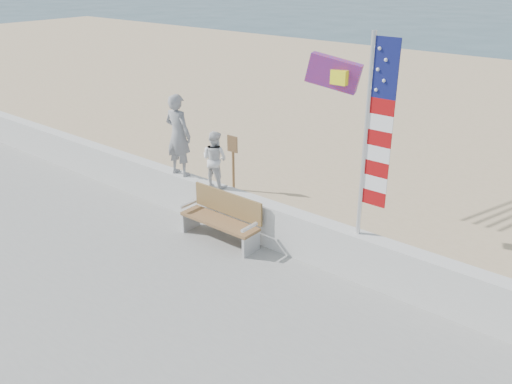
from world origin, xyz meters
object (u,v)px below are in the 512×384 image
child (215,159)px  bench (222,217)px  adult (178,135)px  flag (373,131)px

child → bench: child is taller
child → adult: bearing=-5.4°
adult → flag: (4.70, -0.00, 0.99)m
bench → flag: (3.00, 0.45, 2.30)m
adult → bench: 2.20m
adult → child: adult is taller
bench → child: bearing=143.1°
adult → bench: adult is taller
adult → flag: size_ratio=0.53×
adult → flag: flag is taller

